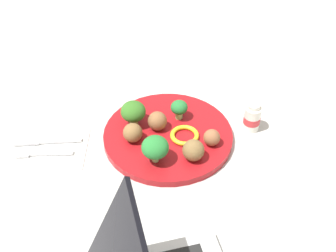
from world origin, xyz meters
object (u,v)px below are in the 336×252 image
Objects in this scene: broccoli_floret_far_rim at (179,108)px; meatball_near_rim at (193,150)px; napkin at (46,148)px; yogurt_bottle at (252,118)px; knife at (44,141)px; broccoli_floret_mid_right at (133,112)px; broccoli_floret_front_right at (155,148)px; pepper_ring_front_right at (185,135)px; fork at (40,153)px; meatball_mid_left at (133,133)px; plate at (168,136)px; meatball_front_right at (157,121)px; meatball_center at (212,138)px.

meatball_near_rim is (-0.01, 0.13, -0.01)m from broccoli_floret_far_rim.
yogurt_bottle reaches higher than napkin.
broccoli_floret_far_rim reaches higher than knife.
knife is (0.19, 0.03, -0.04)m from broccoli_floret_mid_right.
broccoli_floret_front_right is 0.95× the size of pepper_ring_front_right.
broccoli_floret_front_right is at bearing 23.13° from yogurt_bottle.
fork is (0.30, 0.01, -0.01)m from pepper_ring_front_right.
knife is at bearing -4.79° from pepper_ring_front_right.
pepper_ring_front_right is (-0.11, 0.00, -0.02)m from meatball_mid_left.
broccoli_floret_far_rim reaches higher than plate.
pepper_ring_front_right is at bearing -178.06° from fork.
knife is at bearing -7.03° from meatball_mid_left.
broccoli_floret_far_rim is 0.16m from yogurt_bottle.
meatball_near_rim is 0.07m from pepper_ring_front_right.
plate is 6.70× the size of meatball_front_right.
broccoli_floret_front_right reaches higher than meatball_mid_left.
plate is at bearing 152.30° from broccoli_floret_mid_right.
meatball_mid_left is 0.24× the size of napkin.
broccoli_floret_front_right is (-0.04, 0.12, 0.00)m from broccoli_floret_mid_right.
broccoli_floret_front_right is 0.10m from meatball_front_right.
napkin is at bearing 13.98° from broccoli_floret_mid_right.
broccoli_floret_far_rim is at bearing -174.23° from broccoli_floret_mid_right.
broccoli_floret_far_rim is 1.01× the size of meatball_near_rim.
knife is (0.24, 0.01, -0.03)m from meatball_front_right.
broccoli_floret_mid_right is 0.18m from meatball_center.
knife is (0.27, -0.01, -0.00)m from plate.
napkin is (0.29, -0.01, -0.02)m from pepper_ring_front_right.
fork is (0.25, 0.04, -0.03)m from meatball_front_right.
broccoli_floret_mid_right is 0.83× the size of yogurt_bottle.
yogurt_bottle is at bearing -168.47° from pepper_ring_front_right.
meatball_near_rim is (-0.04, 0.08, 0.03)m from plate.
meatball_center is 0.36m from fork.
yogurt_bottle is at bearing -179.23° from knife.
broccoli_floret_mid_right reaches higher than meatball_center.
yogurt_bottle reaches higher than meatball_front_right.
fork is (0.30, 0.07, -0.04)m from broccoli_floret_far_rim.
broccoli_floret_front_right reaches higher than yogurt_bottle.
broccoli_floret_front_right is at bearing -0.60° from meatball_near_rim.
meatball_center is (-0.16, 0.08, -0.02)m from broccoli_floret_mid_right.
meatball_mid_left is at bearing -28.78° from meatball_near_rim.
meatball_mid_left is at bearing -9.56° from meatball_center.
broccoli_floret_far_rim is 0.31× the size of knife.
broccoli_floret_front_right is at bearing 63.83° from broccoli_floret_far_rim.
yogurt_bottle is at bearing -173.57° from meatball_mid_left.
pepper_ring_front_right is at bearing -25.80° from meatball_center.
broccoli_floret_mid_right is (0.07, -0.04, 0.04)m from plate.
broccoli_floret_far_rim is 1.08× the size of meatball_front_right.
meatball_mid_left reaches higher than pepper_ring_front_right.
yogurt_bottle is at bearing -146.62° from meatball_near_rim.
meatball_center reaches higher than napkin.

